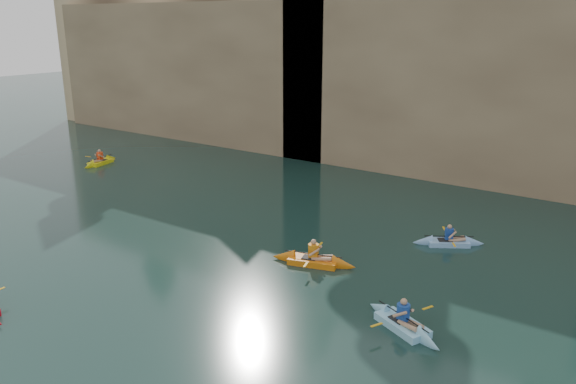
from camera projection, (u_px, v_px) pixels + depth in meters
The scene contains 10 objects.
ground at pixel (137, 351), 15.89m from camera, with size 160.00×160.00×0.00m, color black.
cliff at pixel (478, 66), 37.69m from camera, with size 70.00×16.00×12.00m, color tan.
cliff_slab_west at pixel (185, 70), 42.96m from camera, with size 26.00×2.40×10.56m, color #99815D.
cliff_slab_center at pixel (473, 82), 30.88m from camera, with size 24.00×2.40×11.40m, color #99815D.
sea_cave_west at pixel (201, 116), 42.33m from camera, with size 4.50×1.00×4.00m, color black.
sea_cave_center at pixel (367, 143), 34.84m from camera, with size 3.50×1.00×3.20m, color black.
kayaker_orange at pixel (313, 260), 21.48m from camera, with size 3.40×2.41×1.27m.
kayaker_ltblue_near at pixel (402, 324), 17.02m from camera, with size 3.17×2.25×1.24m.
kayaker_yellow at pixel (101, 162), 36.28m from camera, with size 2.35×3.03×1.21m.
kayaker_ltblue_mid at pixel (448, 242), 23.30m from camera, with size 2.88×2.14×1.13m.
Camera 1 is at (11.40, -8.96, 9.01)m, focal length 35.00 mm.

